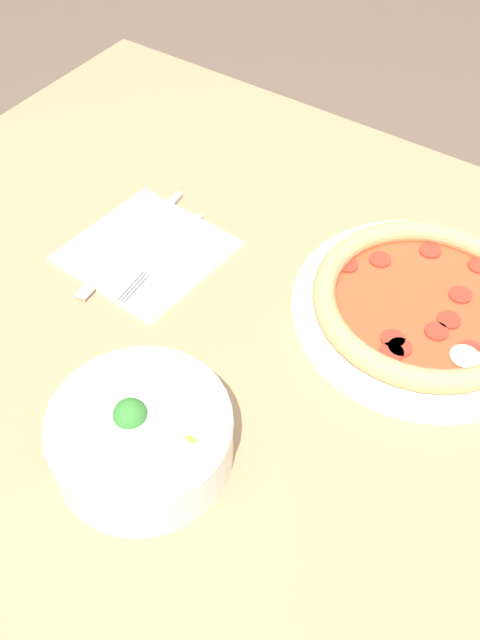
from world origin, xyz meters
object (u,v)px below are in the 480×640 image
(bowl, at_px, (142,435))
(fork, at_px, (164,256))
(knife, at_px, (137,237))
(pizza, at_px, (425,304))

(bowl, distance_m, fork, 0.27)
(bowl, xyz_separation_m, knife, (0.20, -0.23, -0.03))
(pizza, distance_m, bowl, 0.35)
(pizza, distance_m, fork, 0.31)
(pizza, height_order, bowl, bowl)
(fork, bearing_deg, knife, -104.32)
(knife, bearing_deg, fork, 75.68)
(bowl, bearing_deg, knife, -48.94)
(pizza, xyz_separation_m, fork, (0.30, 0.09, -0.01))
(pizza, xyz_separation_m, knife, (0.35, 0.09, -0.01))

